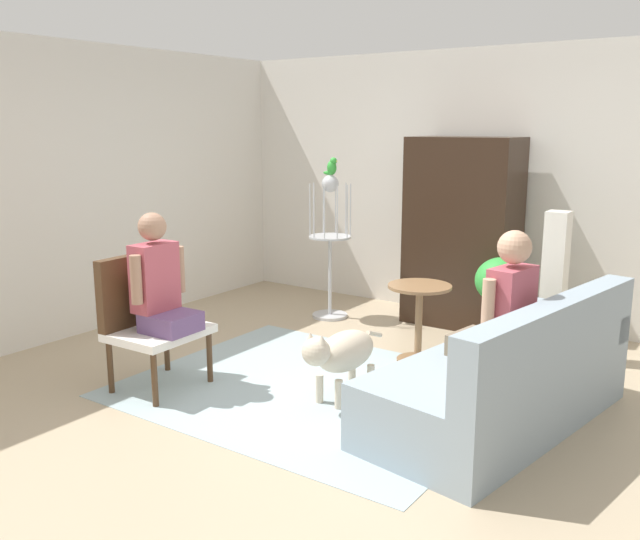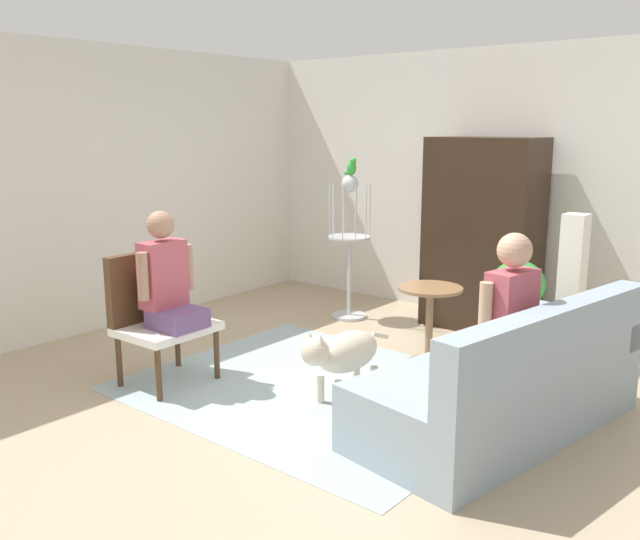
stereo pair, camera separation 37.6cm
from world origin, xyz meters
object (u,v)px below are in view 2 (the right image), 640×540
couch (508,385)px  round_end_table (429,317)px  parrot (352,167)px  person_on_armchair (167,279)px  potted_plant (517,295)px  bird_cage_stand (349,243)px  person_on_couch (503,313)px  dog (344,353)px  armoire_cabinet (483,235)px  armchair (156,308)px  column_lamp (571,292)px

couch → round_end_table: bearing=144.3°
parrot → person_on_armchair: bearing=-88.9°
potted_plant → person_on_armchair: bearing=-125.3°
round_end_table → bird_cage_stand: bearing=152.2°
person_on_couch → dog: (-1.06, -0.26, -0.43)m
round_end_table → bird_cage_stand: 1.59m
bird_cage_stand → armoire_cabinet: (1.18, 0.54, 0.14)m
armchair → bird_cage_stand: (0.09, 2.32, 0.20)m
armchair → armoire_cabinet: bearing=66.2°
column_lamp → bird_cage_stand: bearing=-179.3°
couch → column_lamp: (-0.16, 1.48, 0.31)m
armchair → person_on_armchair: bearing=1.7°
couch → column_lamp: 1.52m
person_on_armchair → column_lamp: person_on_armchair is taller
person_on_armchair → dog: (1.21, 0.58, -0.46)m
person_on_couch → column_lamp: bearing=94.1°
round_end_table → column_lamp: column_lamp is taller
armchair → round_end_table: size_ratio=1.50×
person_on_couch → armoire_cabinet: armoire_cabinet is taller
round_end_table → person_on_couch: bearing=-38.0°
armchair → bird_cage_stand: size_ratio=0.68×
round_end_table → parrot: (-1.35, 0.72, 1.12)m
person_on_armchair → dog: bearing=25.6°
person_on_couch → round_end_table: 1.28m
person_on_couch → person_on_armchair: (-2.27, -0.84, 0.03)m
person_on_couch → dog: size_ratio=0.97×
couch → person_on_armchair: size_ratio=2.50×
parrot → person_on_couch: bearing=-32.5°
person_on_armchair → potted_plant: bearing=54.7°
armchair → dog: armchair is taller
person_on_couch → round_end_table: size_ratio=1.30×
parrot → armoire_cabinet: 1.42m
bird_cage_stand → armchair: bearing=-92.1°
couch → parrot: parrot is taller
couch → bird_cage_stand: bird_cage_stand is taller
person_on_couch → column_lamp: size_ratio=0.69×
couch → round_end_table: (-1.02, 0.73, 0.10)m
couch → armchair: bearing=-160.7°
parrot → column_lamp: (2.21, 0.03, -0.91)m
couch → potted_plant: 1.67m
couch → round_end_table: 1.26m
armchair → potted_plant: bearing=52.4°
person_on_couch → person_on_armchair: bearing=-159.7°
person_on_couch → potted_plant: 1.68m
round_end_table → dog: 1.02m
couch → armchair: armchair is taller
round_end_table → dog: round_end_table is taller
armchair → column_lamp: (2.31, 2.35, 0.04)m
parrot → potted_plant: 2.02m
person_on_armchair → bird_cage_stand: 2.32m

